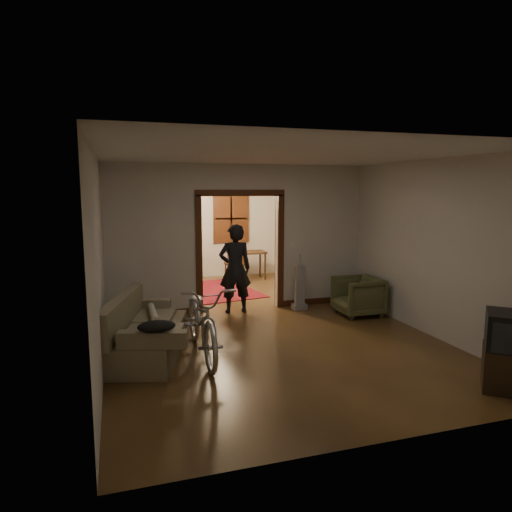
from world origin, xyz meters
name	(u,v)px	position (x,y,z in m)	size (l,w,h in m)	color
floor	(251,319)	(0.00, 0.00, 0.00)	(5.00, 8.50, 0.01)	#402914
ceiling	(251,162)	(0.00, 0.00, 2.80)	(5.00, 8.50, 0.01)	white
wall_back	(205,225)	(0.00, 4.25, 1.40)	(5.00, 0.02, 2.80)	beige
wall_left	(102,248)	(-2.50, 0.00, 1.40)	(0.02, 8.50, 2.80)	beige
wall_right	(375,238)	(2.50, 0.00, 1.40)	(0.02, 8.50, 2.80)	beige
partition_wall	(240,238)	(0.00, 0.75, 1.40)	(5.00, 0.14, 2.80)	beige
door_casing	(240,254)	(0.00, 0.75, 1.10)	(1.74, 0.20, 2.32)	#401E0E
far_window	(231,219)	(0.70, 4.21, 1.55)	(0.98, 0.06, 1.28)	black
chandelier	(219,188)	(0.00, 2.50, 2.35)	(0.24, 0.24, 0.24)	#FFE0A5
light_switch	(292,244)	(1.05, 0.68, 1.25)	(0.08, 0.01, 0.12)	silver
sofa	(148,325)	(-1.90, -1.27, 0.44)	(0.85, 1.89, 0.87)	#696346
rolled_paper	(153,312)	(-1.80, -0.97, 0.53)	(0.10, 0.10, 0.82)	beige
jacket	(156,326)	(-1.85, -2.18, 0.68)	(0.46, 0.34, 0.13)	black
bicycle	(202,319)	(-1.17, -1.53, 0.53)	(0.70, 2.02, 1.06)	silver
armchair	(358,296)	(1.99, -0.30, 0.36)	(0.77, 0.79, 0.72)	#4B502D
tv_stand	(506,369)	(2.02, -3.67, 0.25)	(0.54, 0.49, 0.49)	black
crt_tv	(509,332)	(2.02, -3.67, 0.69)	(0.53, 0.48, 0.46)	black
vacuum	(299,287)	(1.11, 0.40, 0.44)	(0.27, 0.21, 0.87)	gray
person	(235,269)	(-0.15, 0.54, 0.85)	(0.62, 0.40, 1.69)	black
oriental_rug	(213,291)	(-0.17, 2.49, 0.01)	(1.75, 2.29, 0.02)	maroon
locker	(152,248)	(-1.42, 3.97, 0.87)	(0.87, 0.48, 1.74)	#1F2F1C
globe	(150,205)	(-1.42, 3.97, 1.94)	(0.27, 0.27, 0.27)	#1E5972
desk	(247,266)	(0.95, 3.58, 0.36)	(0.97, 0.54, 0.72)	#342011
desk_chair	(234,264)	(0.54, 3.30, 0.48)	(0.43, 0.43, 0.96)	#342011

